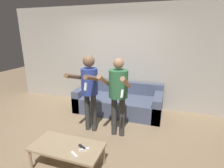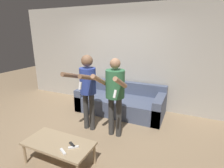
# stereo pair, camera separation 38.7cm
# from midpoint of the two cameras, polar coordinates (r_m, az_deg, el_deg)

# --- Properties ---
(ground_plane) EXTENTS (14.00, 14.00, 0.00)m
(ground_plane) POSITION_cam_midpoint_polar(r_m,az_deg,el_deg) (3.80, -4.25, -15.29)
(ground_plane) COLOR #937A5B
(wall_back) EXTENTS (6.40, 0.06, 2.70)m
(wall_back) POSITION_cam_midpoint_polar(r_m,az_deg,el_deg) (4.83, 5.10, 8.70)
(wall_back) COLOR #B7B2A8
(wall_back) RESTS_ON ground_plane
(couch) EXTENTS (2.19, 0.95, 0.72)m
(couch) POSITION_cam_midpoint_polar(r_m,az_deg,el_deg) (4.58, 5.32, -6.01)
(couch) COLOR #4C5670
(couch) RESTS_ON ground_plane
(person_standing_left) EXTENTS (0.45, 0.73, 1.59)m
(person_standing_left) POSITION_cam_midpoint_polar(r_m,az_deg,el_deg) (3.49, -4.92, -0.28)
(person_standing_left) COLOR #383838
(person_standing_left) RESTS_ON ground_plane
(person_standing_right) EXTENTS (0.48, 0.69, 1.56)m
(person_standing_right) POSITION_cam_midpoint_polar(r_m,az_deg,el_deg) (3.27, 4.30, -1.69)
(person_standing_right) COLOR #383838
(person_standing_right) RESTS_ON ground_plane
(coffee_table) EXTENTS (1.08, 0.53, 0.38)m
(coffee_table) POSITION_cam_midpoint_polar(r_m,az_deg,el_deg) (2.91, -13.25, -18.79)
(coffee_table) COLOR tan
(coffee_table) RESTS_ON ground_plane
(remote_near) EXTENTS (0.15, 0.10, 0.02)m
(remote_near) POSITION_cam_midpoint_polar(r_m,az_deg,el_deg) (2.68, -11.53, -20.93)
(remote_near) COLOR white
(remote_near) RESTS_ON coffee_table
(remote_mid) EXTENTS (0.14, 0.12, 0.02)m
(remote_mid) POSITION_cam_midpoint_polar(r_m,az_deg,el_deg) (2.73, -8.30, -19.88)
(remote_mid) COLOR white
(remote_mid) RESTS_ON coffee_table
(remote_far) EXTENTS (0.15, 0.10, 0.02)m
(remote_far) POSITION_cam_midpoint_polar(r_m,az_deg,el_deg) (2.78, -8.79, -19.15)
(remote_far) COLOR black
(remote_far) RESTS_ON coffee_table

